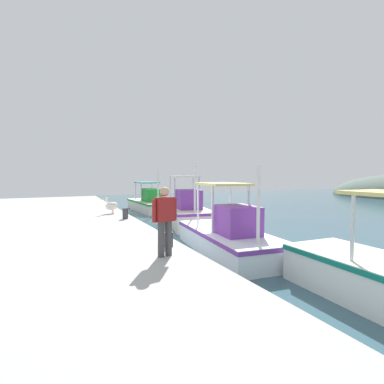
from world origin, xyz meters
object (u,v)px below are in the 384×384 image
(fishing_boat_third, at_px, (229,236))
(mooring_bollard_nearest, at_px, (125,213))
(pelican, at_px, (112,205))
(mooring_bollard_second, at_px, (169,239))
(fishing_boat_nearest, at_px, (149,203))
(fishing_boat_second, at_px, (186,212))
(fisherman_standing, at_px, (165,218))

(fishing_boat_third, bearing_deg, mooring_bollard_nearest, -147.20)
(pelican, height_order, mooring_bollard_second, pelican)
(mooring_bollard_nearest, bearing_deg, fishing_boat_nearest, 156.66)
(fishing_boat_nearest, bearing_deg, fishing_boat_second, 0.32)
(fishing_boat_nearest, relative_size, fishing_boat_third, 1.02)
(fishing_boat_second, xyz_separation_m, fishing_boat_third, (5.71, -0.95, -0.10))
(fishing_boat_second, bearing_deg, fishing_boat_nearest, -179.68)
(fishing_boat_second, bearing_deg, fishing_boat_third, -9.43)
(pelican, height_order, fisherman_standing, fisherman_standing)
(fishing_boat_second, relative_size, fisherman_standing, 3.31)
(pelican, xyz_separation_m, mooring_bollard_second, (7.47, 0.23, -0.21))
(fishing_boat_second, bearing_deg, pelican, -97.90)
(fishing_boat_second, distance_m, mooring_bollard_second, 7.83)
(fishing_boat_third, bearing_deg, fishing_boat_second, 170.57)
(fishing_boat_nearest, distance_m, fishing_boat_second, 6.78)
(fisherman_standing, height_order, mooring_bollard_nearest, fisherman_standing)
(fishing_boat_third, bearing_deg, fisherman_standing, -56.72)
(mooring_bollard_second, bearing_deg, pelican, -178.23)
(mooring_bollard_second, bearing_deg, fishing_boat_nearest, 165.31)
(fishing_boat_second, height_order, fishing_boat_third, fishing_boat_second)
(fishing_boat_nearest, xyz_separation_m, fisherman_standing, (14.51, -3.99, 1.12))
(fishing_boat_nearest, distance_m, fishing_boat_third, 12.52)
(fisherman_standing, bearing_deg, mooring_bollard_second, 153.65)
(fisherman_standing, xyz_separation_m, mooring_bollard_second, (-0.80, 0.40, -0.72))
(pelican, bearing_deg, fisherman_standing, -1.15)
(fishing_boat_second, relative_size, fishing_boat_third, 1.02)
(fisherman_standing, xyz_separation_m, mooring_bollard_nearest, (-6.18, 0.40, -0.68))
(fisherman_standing, relative_size, mooring_bollard_nearest, 3.50)
(fishing_boat_nearest, height_order, pelican, fishing_boat_nearest)
(fisherman_standing, bearing_deg, fishing_boat_second, 152.49)
(fishing_boat_nearest, distance_m, fisherman_standing, 15.09)
(fisherman_standing, relative_size, mooring_bollard_second, 4.22)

